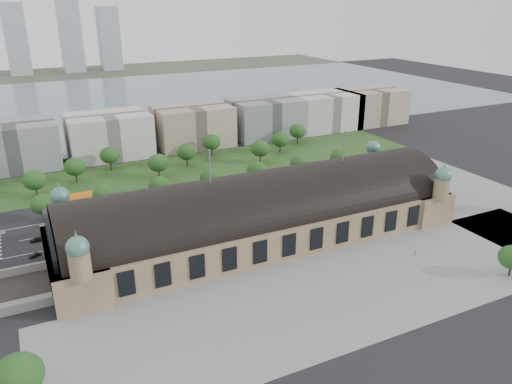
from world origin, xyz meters
name	(u,v)px	position (x,y,z in m)	size (l,w,h in m)	color
ground	(262,238)	(0.00, 0.00, 0.00)	(900.00, 900.00, 0.00)	black
station	(262,213)	(0.00, 0.00, 10.28)	(150.00, 48.40, 44.30)	#9E8162
plaza_south	(354,289)	(10.00, -44.00, 0.00)	(190.00, 48.00, 0.12)	gray
plaza_east	(460,194)	(103.00, 0.00, 0.00)	(56.00, 100.00, 0.12)	gray
road_slab	(180,212)	(-20.00, 38.00, 0.00)	(260.00, 26.00, 0.10)	black
grass_belt	(156,172)	(-15.00, 93.00, 0.00)	(300.00, 45.00, 0.10)	#28461C
petrol_station	(86,197)	(-53.91, 65.28, 2.95)	(14.00, 13.00, 5.05)	orange
lake	(109,101)	(0.00, 298.00, 0.00)	(700.00, 320.00, 0.08)	slate
far_shore	(76,73)	(0.00, 498.00, 0.00)	(700.00, 120.00, 0.14)	#44513D
far_tower_left	(16,39)	(-60.00, 508.00, 40.00)	(24.00, 24.00, 80.00)	#9EA8B2
far_tower_mid	(71,35)	(0.00, 508.00, 42.50)	(24.00, 24.00, 85.00)	#9EA8B2
far_tower_right	(109,39)	(45.00, 508.00, 37.50)	(24.00, 24.00, 75.00)	#9EA8B2
office_2	(12,146)	(-80.00, 133.00, 12.00)	(45.00, 32.00, 24.00)	gray
office_3	(109,135)	(-30.00, 133.00, 12.00)	(45.00, 32.00, 24.00)	silver
office_4	(193,126)	(20.00, 133.00, 12.00)	(45.00, 32.00, 24.00)	tan
office_5	(266,118)	(70.00, 133.00, 12.00)	(45.00, 32.00, 24.00)	gray
office_6	(324,111)	(115.00, 133.00, 12.00)	(45.00, 32.00, 24.00)	silver
office_7	(370,106)	(155.00, 133.00, 12.00)	(45.00, 32.00, 24.00)	tan
tree_row_2	(43,204)	(-72.00, 53.00, 7.43)	(9.60, 9.60, 11.52)	#2D2116
tree_row_3	(104,194)	(-48.00, 53.00, 7.43)	(9.60, 9.60, 11.52)	#2D2116
tree_row_4	(159,186)	(-24.00, 53.00, 7.43)	(9.60, 9.60, 11.52)	#2D2116
tree_row_5	(210,177)	(0.00, 53.00, 7.43)	(9.60, 9.60, 11.52)	#2D2116
tree_row_6	(257,170)	(24.00, 53.00, 7.43)	(9.60, 9.60, 11.52)	#2D2116
tree_row_7	(300,163)	(48.00, 53.00, 7.43)	(9.60, 9.60, 11.52)	#2D2116
tree_row_8	(339,157)	(72.00, 53.00, 7.43)	(9.60, 9.60, 11.52)	#2D2116
tree_row_9	(376,151)	(96.00, 53.00, 7.43)	(9.60, 9.60, 11.52)	#2D2116
tree_belt_3	(35,180)	(-73.00, 83.00, 8.05)	(10.40, 10.40, 12.48)	#2D2116
tree_belt_4	(75,167)	(-54.00, 95.00, 8.05)	(10.40, 10.40, 12.48)	#2D2116
tree_belt_5	(110,155)	(-35.00, 107.00, 8.05)	(10.40, 10.40, 12.48)	#2D2116
tree_belt_6	(158,163)	(-16.00, 83.00, 8.05)	(10.40, 10.40, 12.48)	#2D2116
tree_belt_7	(187,152)	(3.00, 95.00, 8.05)	(10.40, 10.40, 12.48)	#2D2116
tree_belt_8	(212,142)	(22.00, 107.00, 8.05)	(10.40, 10.40, 12.48)	#2D2116
tree_belt_9	(260,149)	(41.00, 83.00, 8.05)	(10.40, 10.40, 12.48)	#2D2116
tree_belt_10	(280,139)	(60.00, 95.00, 8.05)	(10.40, 10.40, 12.48)	#2D2116
tree_belt_11	(298,131)	(79.00, 107.00, 8.05)	(10.40, 10.40, 12.48)	#2D2116
tree_plaza_sw	(18,375)	(-85.00, -50.00, 8.05)	(11.00, 11.00, 12.73)	#2D2116
traffic_car_2	(37,239)	(-76.43, 34.96, 0.73)	(2.41, 5.23, 1.45)	black
traffic_car_3	(122,222)	(-44.62, 37.13, 0.67)	(1.86, 4.58, 1.33)	maroon
traffic_car_4	(208,215)	(-11.13, 27.49, 0.72)	(1.71, 4.25, 1.45)	#191D46
traffic_car_5	(260,186)	(23.75, 48.86, 0.79)	(1.68, 4.81, 1.59)	slate
traffic_car_6	(384,172)	(90.30, 38.31, 0.64)	(2.13, 4.62, 1.28)	silver
parked_car_0	(35,255)	(-78.03, 22.33, 0.67)	(1.43, 4.09, 1.35)	black
parked_car_1	(106,238)	(-53.14, 25.00, 0.71)	(2.36, 5.12, 1.42)	maroon
parked_car_2	(93,245)	(-58.40, 21.00, 0.71)	(2.00, 4.91, 1.42)	#171842
parked_car_3	(149,234)	(-37.60, 21.19, 0.64)	(1.52, 3.78, 1.29)	#515357
parked_car_4	(171,225)	(-27.64, 25.00, 0.82)	(1.74, 4.98, 1.64)	silver
parked_car_5	(151,233)	(-36.78, 21.13, 0.70)	(2.31, 5.01, 1.39)	gray
parked_car_6	(181,228)	(-24.90, 21.18, 0.64)	(1.80, 4.42, 1.28)	black
bus_west	(223,205)	(-2.64, 32.00, 1.87)	(3.15, 13.45, 3.75)	#A91B29
bus_mid	(268,198)	(19.18, 32.00, 1.60)	(2.69, 11.48, 3.20)	silver
bus_east	(262,203)	(13.76, 27.00, 1.86)	(3.13, 13.37, 3.72)	#B9B5AB
pedestrian_0	(415,253)	(42.37, -35.86, 0.96)	(0.94, 0.54, 1.93)	gray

